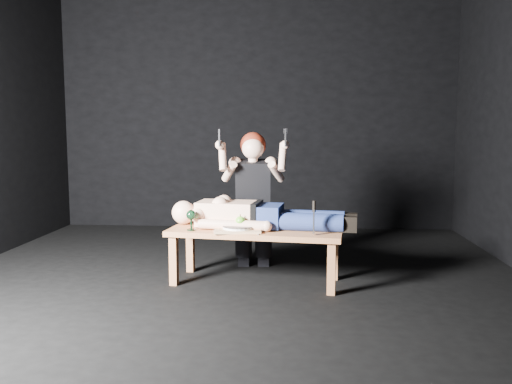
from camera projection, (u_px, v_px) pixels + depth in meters
The scene contains 13 objects.
ground at pixel (235, 281), 4.43m from camera, with size 5.00×5.00×0.00m, color black.
back_wall at pixel (256, 111), 6.74m from camera, with size 5.00×5.00×0.00m, color black.
table at pixel (256, 256), 4.38m from camera, with size 1.41×0.53×0.45m, color #AA693C.
lying_man at pixel (262, 212), 4.40m from camera, with size 1.38×0.42×0.26m, color beige, non-canonical shape.
kneeling_woman at pixel (253, 198), 4.83m from camera, with size 0.68×0.76×1.28m, color black, non-canonical shape.
serving_tray at pixel (238, 230), 4.25m from camera, with size 0.37×0.27×0.02m, color tan.
plate at pixel (238, 227), 4.25m from camera, with size 0.25×0.25×0.02m, color white.
apple at pixel (240, 221), 4.25m from camera, with size 0.08×0.08×0.08m, color #42A01D.
goblet at pixel (191, 220), 4.28m from camera, with size 0.08×0.08×0.17m, color black, non-canonical shape.
fork_flat at pixel (214, 231), 4.26m from camera, with size 0.01×0.15×0.01m, color #B2B2B7.
knife_flat at pixel (261, 233), 4.17m from camera, with size 0.01×0.15×0.01m, color #B2B2B7.
spoon_flat at pixel (256, 231), 4.24m from camera, with size 0.01×0.15×0.01m, color #B2B2B7.
carving_knife at pixel (314, 218), 4.08m from camera, with size 0.03×0.04×0.27m, color #B2B2B7, non-canonical shape.
Camera 1 is at (0.49, -4.29, 1.26)m, focal length 37.14 mm.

